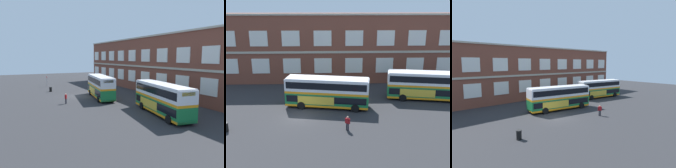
% 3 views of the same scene
% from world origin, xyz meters
% --- Properties ---
extents(ground_plane, '(120.00, 120.00, 0.00)m').
position_xyz_m(ground_plane, '(0.00, 2.00, 0.00)').
color(ground_plane, '#2B2B2D').
extents(brick_terminal_building, '(57.10, 8.19, 11.74)m').
position_xyz_m(brick_terminal_building, '(2.71, 17.98, 5.73)').
color(brick_terminal_building, brown).
rests_on(brick_terminal_building, ground).
extents(double_decker_near, '(11.28, 4.43, 4.07)m').
position_xyz_m(double_decker_near, '(3.50, 3.43, 2.15)').
color(double_decker_near, '#197038').
rests_on(double_decker_near, ground).
extents(double_decker_middle, '(11.28, 4.43, 4.07)m').
position_xyz_m(double_decker_middle, '(17.67, 5.93, 2.15)').
color(double_decker_middle, '#197038').
rests_on(double_decker_middle, ground).
extents(waiting_passenger, '(0.59, 0.43, 1.70)m').
position_xyz_m(waiting_passenger, '(5.76, -3.60, 0.93)').
color(waiting_passenger, black).
rests_on(waiting_passenger, ground).
extents(bus_stand_flag, '(0.44, 0.10, 2.70)m').
position_xyz_m(bus_stand_flag, '(-16.42, -2.66, 1.64)').
color(bus_stand_flag, slate).
rests_on(bus_stand_flag, ground).
extents(station_litter_bin, '(0.60, 0.60, 1.03)m').
position_xyz_m(station_litter_bin, '(-7.69, -3.43, 0.52)').
color(station_litter_bin, black).
rests_on(station_litter_bin, ground).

